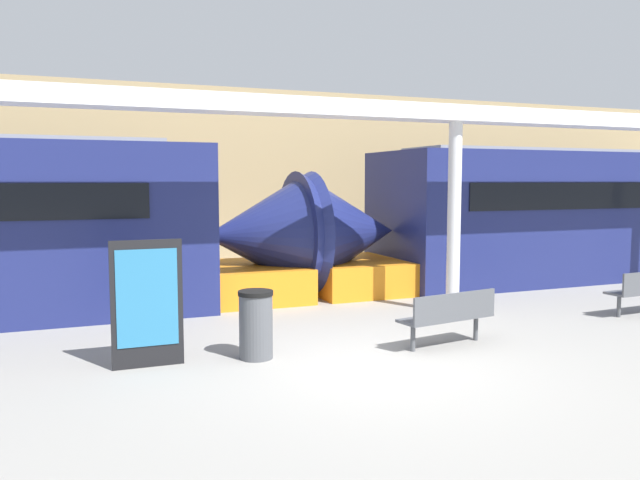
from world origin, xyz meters
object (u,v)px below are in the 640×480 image
object	(u,v)px
train_left	(590,216)
poster_board	(147,303)
trash_bin	(256,324)
bench_near	(450,314)
support_column_near	(454,218)

from	to	relation	value
train_left	poster_board	xyz separation A→B (m)	(-11.59, -4.18, -0.67)
trash_bin	bench_near	bearing A→B (deg)	-9.53
train_left	bench_near	xyz separation A→B (m)	(-7.37, -4.78, -1.03)
trash_bin	support_column_near	xyz separation A→B (m)	(4.20, 1.57, 1.27)
bench_near	poster_board	bearing A→B (deg)	162.91
poster_board	support_column_near	distance (m)	5.88
train_left	trash_bin	world-z (taller)	train_left
train_left	trash_bin	bearing A→B (deg)	-157.01
trash_bin	poster_board	xyz separation A→B (m)	(-1.42, 0.13, 0.37)
train_left	support_column_near	size ratio (longest dim) A/B	4.59
train_left	support_column_near	bearing A→B (deg)	-155.32
train_left	support_column_near	xyz separation A→B (m)	(-5.96, -2.74, 0.22)
poster_board	bench_near	bearing A→B (deg)	-8.09
trash_bin	train_left	bearing A→B (deg)	22.99
poster_board	train_left	bearing A→B (deg)	19.86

